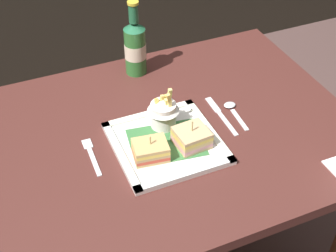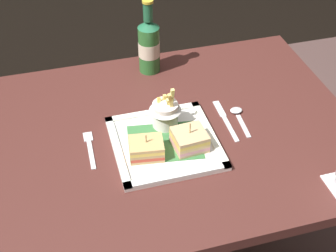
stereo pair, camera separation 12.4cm
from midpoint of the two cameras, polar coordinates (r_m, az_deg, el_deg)
name	(u,v)px [view 1 (the left image)]	position (r m, az deg, el deg)	size (l,w,h in m)	color
dining_table	(170,163)	(1.38, -2.39, -4.64)	(1.02, 0.78, 0.75)	#49231E
square_plate	(166,143)	(1.24, -3.08, -2.22)	(0.27, 0.27, 0.02)	white
sandwich_half_left	(151,150)	(1.19, -5.11, -3.06)	(0.09, 0.08, 0.07)	tan
sandwich_half_right	(192,138)	(1.21, -0.05, -1.54)	(0.09, 0.08, 0.08)	tan
fries_cup	(164,111)	(1.26, -3.37, 1.73)	(0.09, 0.09, 0.12)	white
beer_bottle	(135,46)	(1.47, -6.42, 9.41)	(0.07, 0.07, 0.24)	#2D6A2E
fork	(91,155)	(1.24, -12.05, -3.51)	(0.02, 0.14, 0.00)	silver
knife	(220,114)	(1.34, 3.68, 1.34)	(0.02, 0.18, 0.00)	silver
spoon	(232,109)	(1.36, 5.16, 1.98)	(0.04, 0.13, 0.01)	silver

